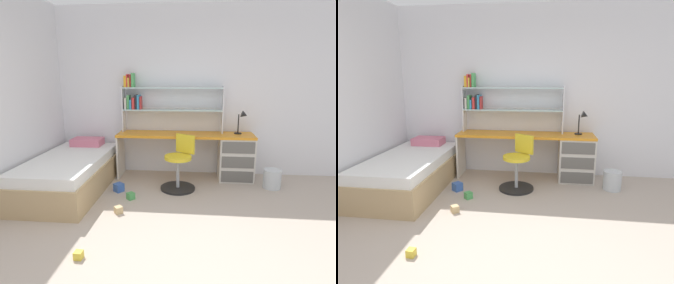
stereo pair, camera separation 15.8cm
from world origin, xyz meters
TOP-DOWN VIEW (x-y plane):
  - ground_plane at (0.00, 0.00)m, footprint 5.44×6.50m
  - room_shell at (-1.22, 1.27)m, footprint 5.44×6.50m
  - desk at (0.57, 2.47)m, footprint 2.21×0.51m
  - bookshelf_hutch at (-0.50, 2.61)m, footprint 1.66×0.22m
  - desk_lamp at (0.88, 2.50)m, footprint 0.20×0.17m
  - swivel_chair at (-0.10, 1.97)m, footprint 0.52×0.52m
  - bed_platform at (-1.70, 1.78)m, footprint 1.01×1.93m
  - waste_bin at (1.30, 2.12)m, footprint 0.26×0.26m
  - toy_block_blue_0 at (-0.98, 1.77)m, footprint 0.17×0.17m
  - toy_block_yellow_1 at (-0.93, 0.19)m, footprint 0.08×0.08m
  - toy_block_natural_2 at (-0.80, 1.10)m, footprint 0.12×0.12m
  - toy_block_green_3 at (-0.74, 1.51)m, footprint 0.13×0.13m

SIDE VIEW (x-z plane):
  - ground_plane at x=0.00m, z-range -0.02..0.00m
  - toy_block_yellow_1 at x=-0.93m, z-range 0.00..0.07m
  - toy_block_natural_2 at x=-0.80m, z-range 0.00..0.09m
  - toy_block_green_3 at x=-0.74m, z-range 0.00..0.09m
  - toy_block_blue_0 at x=-0.98m, z-range 0.00..0.12m
  - waste_bin at x=1.30m, z-range 0.00..0.29m
  - bed_platform at x=-1.70m, z-range -0.06..0.57m
  - swivel_chair at x=-0.10m, z-range -0.08..0.73m
  - desk at x=0.57m, z-range 0.05..0.80m
  - desk_lamp at x=0.88m, z-range 0.81..1.19m
  - bookshelf_hutch at x=-0.50m, z-range 0.80..1.76m
  - room_shell at x=-1.22m, z-range 0.00..2.80m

